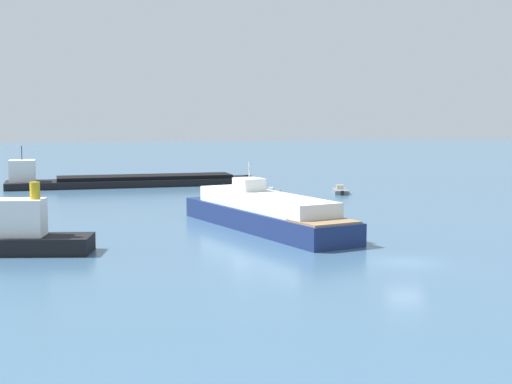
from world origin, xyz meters
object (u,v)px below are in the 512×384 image
fishing_skiff (270,193)px  white_riverboat (265,213)px  small_motorboat (340,191)px  tugboat (10,235)px  cargo_barge (126,180)px

fishing_skiff → white_riverboat: 25.63m
white_riverboat → small_motorboat: 29.54m
tugboat → small_motorboat: (33.36, 33.58, -1.00)m
tugboat → small_motorboat: size_ratio=2.41×
white_riverboat → cargo_barge: (-11.80, 39.24, -0.61)m
fishing_skiff → cargo_barge: bearing=140.0°
white_riverboat → small_motorboat: bearing=61.9°
white_riverboat → small_motorboat: white_riverboat is taller
fishing_skiff → tugboat: tugboat is taller
fishing_skiff → cargo_barge: 22.01m
fishing_skiff → small_motorboat: small_motorboat is taller
tugboat → cargo_barge: bearing=80.7°
cargo_barge → small_motorboat: bearing=-27.2°
fishing_skiff → tugboat: bearing=-126.9°
small_motorboat → cargo_barge: 28.89m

